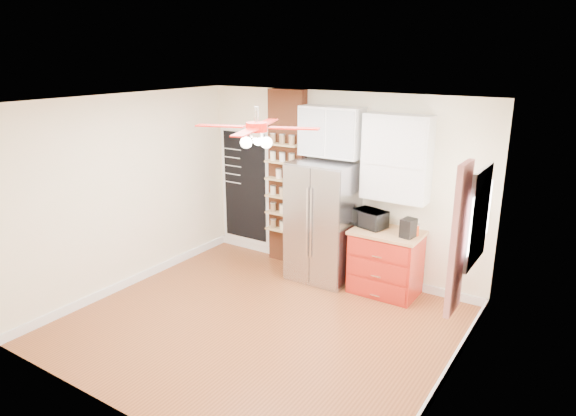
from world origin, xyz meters
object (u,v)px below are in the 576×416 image
Objects in this scene: ceiling_fan at (257,128)px; canister_left at (406,233)px; fridge at (323,222)px; toaster_oven at (370,219)px; coffee_maker at (408,228)px; pantry_jar_oats at (279,174)px; red_cabinet at (386,262)px.

canister_left is at bearing 52.09° from ceiling_fan.
ceiling_fan is at bearing -88.24° from fridge.
fridge is 4.03× the size of toaster_oven.
ceiling_fan is 3.22× the size of toaster_oven.
toaster_oven is (0.69, 0.09, 0.15)m from fridge.
ceiling_fan is (0.05, -1.63, 1.55)m from fridge.
ceiling_fan is 2.46m from canister_left.
fridge is 7.04× the size of coffee_maker.
ceiling_fan is at bearing -62.81° from pantry_jar_oats.
ceiling_fan is 2.31m from toaster_oven.
toaster_oven is 1.61m from pantry_jar_oats.
pantry_jar_oats is at bearing 176.85° from red_cabinet.
ceiling_fan reaches higher than canister_left.
fridge is 12.56× the size of pantry_jar_oats.
pantry_jar_oats reaches higher than red_cabinet.
coffee_maker is (1.28, -0.02, 0.15)m from fridge.
coffee_maker is 2.19m from pantry_jar_oats.
toaster_oven is 1.75× the size of coffee_maker.
red_cabinet is 6.75× the size of pantry_jar_oats.
ceiling_fan is at bearing -118.71° from red_cabinet.
red_cabinet is at bearing 2.95° from fridge.
ceiling_fan is at bearing -96.08° from toaster_oven.
coffee_maker is (0.59, -0.10, 0.00)m from toaster_oven.
toaster_oven is 0.59m from coffee_maker.
toaster_oven is at bearing 179.39° from coffee_maker.
red_cabinet is 0.67× the size of ceiling_fan.
toaster_oven is 0.60m from canister_left.
pantry_jar_oats is (-1.83, 0.10, 0.99)m from red_cabinet.
toaster_oven is at bearing 69.50° from ceiling_fan.
coffee_maker reaches higher than canister_left.
ceiling_fan reaches higher than toaster_oven.
pantry_jar_oats is at bearing 174.17° from canister_left.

